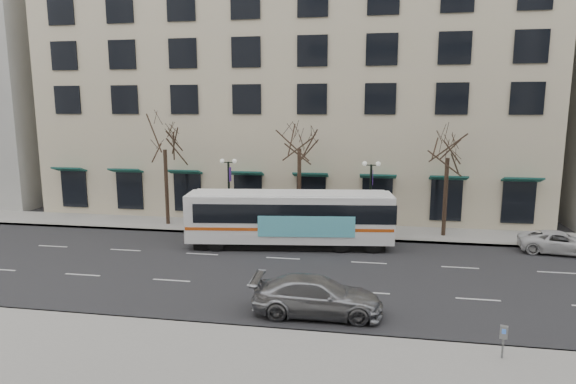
% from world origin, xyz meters
% --- Properties ---
extents(ground, '(160.00, 160.00, 0.00)m').
position_xyz_m(ground, '(0.00, 0.00, 0.00)').
color(ground, black).
rests_on(ground, ground).
extents(sidewalk_far, '(80.00, 4.00, 0.15)m').
position_xyz_m(sidewalk_far, '(5.00, 9.00, 0.07)').
color(sidewalk_far, gray).
rests_on(sidewalk_far, ground).
extents(building_hotel, '(40.00, 20.00, 24.00)m').
position_xyz_m(building_hotel, '(-2.00, 21.00, 12.00)').
color(building_hotel, beige).
rests_on(building_hotel, ground).
extents(tree_far_left, '(3.60, 3.60, 8.34)m').
position_xyz_m(tree_far_left, '(-10.00, 8.80, 6.70)').
color(tree_far_left, black).
rests_on(tree_far_left, ground).
extents(tree_far_mid, '(3.60, 3.60, 8.55)m').
position_xyz_m(tree_far_mid, '(0.00, 8.80, 6.91)').
color(tree_far_mid, black).
rests_on(tree_far_mid, ground).
extents(tree_far_right, '(3.60, 3.60, 8.06)m').
position_xyz_m(tree_far_right, '(10.00, 8.80, 6.42)').
color(tree_far_right, black).
rests_on(tree_far_right, ground).
extents(lamp_post_left, '(1.22, 0.45, 5.21)m').
position_xyz_m(lamp_post_left, '(-4.99, 8.20, 2.94)').
color(lamp_post_left, black).
rests_on(lamp_post_left, ground).
extents(lamp_post_right, '(1.22, 0.45, 5.21)m').
position_xyz_m(lamp_post_right, '(5.01, 8.20, 2.94)').
color(lamp_post_right, black).
rests_on(lamp_post_right, ground).
extents(city_bus, '(13.19, 4.44, 3.51)m').
position_xyz_m(city_bus, '(0.05, 4.86, 1.92)').
color(city_bus, white).
rests_on(city_bus, ground).
extents(silver_car, '(5.65, 2.44, 1.62)m').
position_xyz_m(silver_car, '(2.81, -5.11, 0.81)').
color(silver_car, '#95969C').
rests_on(silver_car, ground).
extents(white_pickup, '(5.01, 2.83, 1.32)m').
position_xyz_m(white_pickup, '(16.50, 6.20, 0.66)').
color(white_pickup, silver).
rests_on(white_pickup, ground).
extents(pay_station, '(0.29, 0.23, 1.18)m').
position_xyz_m(pay_station, '(9.59, -8.01, 1.01)').
color(pay_station, gray).
rests_on(pay_station, sidewalk_near).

